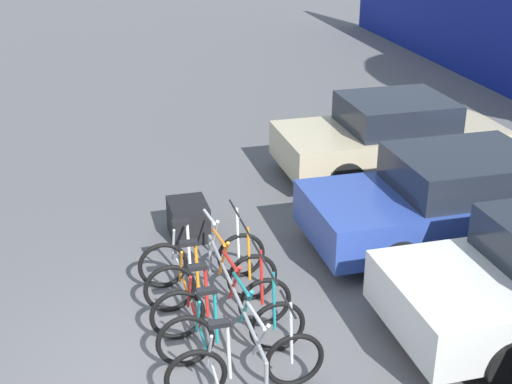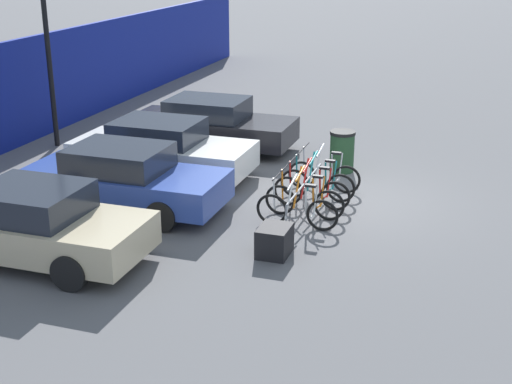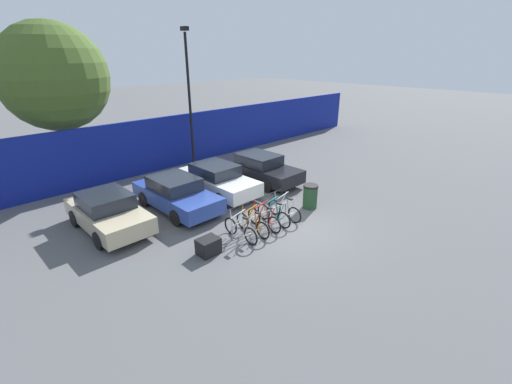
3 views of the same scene
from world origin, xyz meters
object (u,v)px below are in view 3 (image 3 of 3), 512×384
(bicycle_orange, at_px, (252,224))
(car_blue, at_px, (176,194))
(bicycle_white, at_px, (240,230))
(bicycle_teal, at_px, (273,215))
(tree_behind_hoarding, at_px, (54,78))
(bicycle_red, at_px, (264,219))
(cargo_crate, at_px, (208,246))
(bike_rack, at_px, (261,216))
(car_white, at_px, (216,179))
(lamp_post, at_px, (189,95))
(car_black, at_px, (260,168))
(bicycle_silver, at_px, (284,210))
(trash_bin, at_px, (310,196))
(car_beige, at_px, (108,212))

(bicycle_orange, relative_size, car_blue, 0.40)
(bicycle_white, distance_m, car_blue, 3.80)
(bicycle_white, xyz_separation_m, car_blue, (-0.18, 3.78, 0.31))
(bicycle_teal, relative_size, tree_behind_hoarding, 0.23)
(bicycle_orange, relative_size, bicycle_red, 1.00)
(bicycle_white, bearing_deg, bicycle_orange, -0.21)
(cargo_crate, xyz_separation_m, tree_behind_hoarding, (-0.58, 10.73, 4.77))
(bike_rack, xyz_separation_m, bicycle_white, (-1.17, -0.15, -0.10))
(car_white, bearing_deg, lamp_post, 69.22)
(bicycle_red, xyz_separation_m, car_blue, (-1.36, 3.78, 0.31))
(car_blue, xyz_separation_m, car_white, (2.30, 0.20, 0.00))
(bike_rack, height_order, car_black, car_black)
(car_black, distance_m, lamp_post, 5.50)
(bicycle_silver, bearing_deg, car_blue, 124.76)
(trash_bin, xyz_separation_m, cargo_crate, (-5.27, 0.13, -0.24))
(car_white, xyz_separation_m, car_black, (2.63, -0.23, 0.00))
(car_beige, height_order, trash_bin, car_beige)
(lamp_post, bearing_deg, cargo_crate, -122.28)
(car_blue, distance_m, lamp_post, 6.58)
(bicycle_silver, height_order, car_beige, car_beige)
(bicycle_white, height_order, car_black, car_black)
(car_blue, relative_size, lamp_post, 0.59)
(bicycle_white, bearing_deg, car_black, 38.12)
(bicycle_white, xyz_separation_m, car_black, (4.75, 3.76, 0.31))
(bicycle_red, bearing_deg, car_black, 47.33)
(bike_rack, height_order, car_beige, car_beige)
(bicycle_red, bearing_deg, lamp_post, 73.76)
(bicycle_teal, relative_size, car_beige, 0.43)
(car_beige, height_order, tree_behind_hoarding, tree_behind_hoarding)
(car_white, relative_size, cargo_crate, 6.24)
(car_white, bearing_deg, car_black, -4.95)
(bicycle_red, distance_m, car_beige, 5.77)
(bicycle_silver, height_order, car_blue, car_blue)
(bicycle_red, bearing_deg, bicycle_white, -179.16)
(bicycle_silver, xyz_separation_m, car_blue, (-2.52, 3.78, 0.31))
(bicycle_teal, relative_size, trash_bin, 1.66)
(car_beige, bearing_deg, bike_rack, -43.32)
(bicycle_orange, distance_m, bicycle_red, 0.60)
(bicycle_white, height_order, bicycle_silver, same)
(car_white, height_order, cargo_crate, car_white)
(car_beige, xyz_separation_m, car_black, (7.69, -0.27, 0.00))
(trash_bin, relative_size, cargo_crate, 1.47)
(bicycle_silver, distance_m, cargo_crate, 3.72)
(bicycle_white, xyz_separation_m, bicycle_silver, (2.34, 0.00, 0.00))
(cargo_crate, bearing_deg, lamp_post, 57.72)
(bicycle_orange, bearing_deg, bicycle_silver, 0.47)
(bike_rack, relative_size, cargo_crate, 4.12)
(bicycle_orange, bearing_deg, car_black, 42.54)
(car_white, height_order, lamp_post, lamp_post)
(car_black, bearing_deg, bicycle_orange, -137.93)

